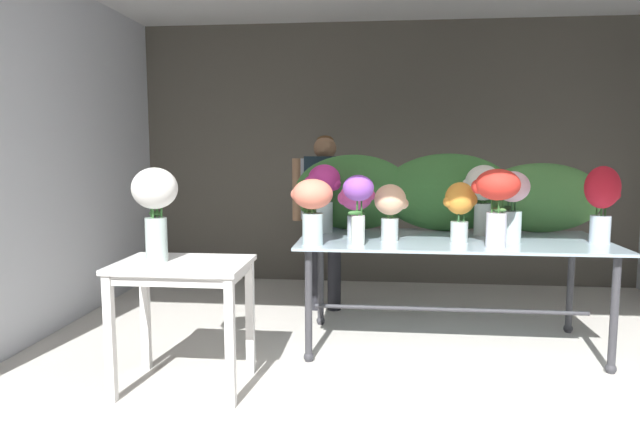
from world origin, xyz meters
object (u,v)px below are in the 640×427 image
object	(u,v)px
vase_fuchsia_lilies	(356,203)
vase_magenta_tulips	(324,190)
vase_coral_hydrangea	(313,204)
vase_violet_snapdragons	(358,199)
vase_scarlet_peonies	(497,196)
vase_blush_ranunculus	(512,200)
vase_peach_roses	(390,207)
side_table_white	(183,279)
vase_crimson_anemones	(602,197)
vase_sunset_carnations	(460,206)
display_table_glass	(450,253)
florist	(325,204)
vase_ivory_stock	(483,191)
vase_white_roses_tall	(156,202)

from	to	relation	value
vase_fuchsia_lilies	vase_magenta_tulips	bearing A→B (deg)	140.68
vase_magenta_tulips	vase_coral_hydrangea	world-z (taller)	vase_magenta_tulips
vase_violet_snapdragons	vase_scarlet_peonies	distance (m)	0.90
vase_coral_hydrangea	vase_blush_ranunculus	bearing A→B (deg)	10.62
vase_blush_ranunculus	vase_coral_hydrangea	bearing A→B (deg)	-169.38
vase_scarlet_peonies	vase_peach_roses	size ratio (longest dim) A/B	1.29
side_table_white	vase_crimson_anemones	xyz separation A→B (m)	(2.67, 0.81, 0.44)
vase_fuchsia_lilies	vase_sunset_carnations	world-z (taller)	vase_sunset_carnations
vase_magenta_tulips	vase_crimson_anemones	world-z (taller)	vase_crimson_anemones
vase_violet_snapdragons	display_table_glass	bearing A→B (deg)	26.45
side_table_white	vase_scarlet_peonies	bearing A→B (deg)	16.14
side_table_white	vase_magenta_tulips	xyz separation A→B (m)	(0.74, 1.10, 0.46)
display_table_glass	vase_coral_hydrangea	world-z (taller)	vase_coral_hydrangea
vase_scarlet_peonies	vase_crimson_anemones	size ratio (longest dim) A/B	0.97
vase_fuchsia_lilies	vase_sunset_carnations	xyz separation A→B (m)	(0.73, -0.15, 0.00)
side_table_white	vase_magenta_tulips	bearing A→B (deg)	56.05
vase_scarlet_peonies	vase_coral_hydrangea	distance (m)	1.21
display_table_glass	vase_coral_hydrangea	distance (m)	1.09
vase_scarlet_peonies	vase_fuchsia_lilies	bearing A→B (deg)	160.25
side_table_white	vase_coral_hydrangea	bearing A→B (deg)	36.04
vase_blush_ranunculus	vase_crimson_anemones	distance (m)	0.60
vase_fuchsia_lilies	vase_scarlet_peonies	world-z (taller)	vase_scarlet_peonies
vase_violet_snapdragons	vase_peach_roses	world-z (taller)	vase_violet_snapdragons
vase_magenta_tulips	vase_fuchsia_lilies	bearing A→B (deg)	-39.32
vase_scarlet_peonies	vase_coral_hydrangea	bearing A→B (deg)	-178.40
side_table_white	vase_violet_snapdragons	size ratio (longest dim) A/B	1.65
vase_scarlet_peonies	florist	bearing A→B (deg)	137.04
vase_fuchsia_lilies	vase_ivory_stock	world-z (taller)	vase_ivory_stock
florist	vase_scarlet_peonies	distance (m)	1.70
vase_blush_ranunculus	vase_ivory_stock	size ratio (longest dim) A/B	0.94
side_table_white	vase_white_roses_tall	world-z (taller)	vase_white_roses_tall
florist	vase_scarlet_peonies	world-z (taller)	florist
vase_blush_ranunculus	vase_sunset_carnations	bearing A→B (deg)	-174.58
vase_blush_ranunculus	vase_coral_hydrangea	xyz separation A→B (m)	(-1.35, -0.25, -0.02)
vase_blush_ranunculus	vase_ivory_stock	bearing A→B (deg)	112.50
vase_scarlet_peonies	side_table_white	bearing A→B (deg)	-163.86
vase_blush_ranunculus	vase_peach_roses	xyz separation A→B (m)	(-0.83, -0.03, -0.05)
display_table_glass	vase_blush_ranunculus	bearing A→B (deg)	-14.71
vase_sunset_carnations	vase_peach_roses	world-z (taller)	vase_sunset_carnations
vase_fuchsia_lilies	vase_violet_snapdragons	distance (m)	0.35
vase_peach_roses	side_table_white	bearing A→B (deg)	-148.78
vase_magenta_tulips	vase_peach_roses	xyz separation A→B (m)	(0.50, -0.35, -0.09)
vase_scarlet_peonies	vase_white_roses_tall	bearing A→B (deg)	-164.99
vase_magenta_tulips	florist	bearing A→B (deg)	94.82
vase_sunset_carnations	vase_coral_hydrangea	size ratio (longest dim) A/B	0.94
vase_ivory_stock	display_table_glass	bearing A→B (deg)	-140.11
vase_magenta_tulips	vase_sunset_carnations	distance (m)	1.04
display_table_glass	side_table_white	size ratio (longest dim) A/B	2.79
florist	vase_crimson_anemones	distance (m)	2.18
vase_blush_ranunculus	vase_magenta_tulips	size ratio (longest dim) A/B	0.93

